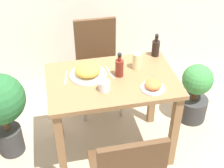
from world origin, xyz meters
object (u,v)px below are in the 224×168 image
Objects in this scene: sauce_bottle at (156,47)px; food_plate at (88,71)px; chair_far at (98,61)px; potted_plant_left at (1,106)px; potted_plant_right at (195,92)px; side_plate at (153,86)px; drink_cup at (104,86)px; juice_glass at (137,61)px; condiment_bottle at (119,67)px.

food_plate is at bearing -163.40° from sauce_bottle.
chair_far is 1.13× the size of potted_plant_left.
food_plate reaches higher than potted_plant_right.
chair_far is 5.07× the size of side_plate.
chair_far is at bearing 30.86° from potted_plant_left.
sauce_bottle is at bearing 176.35° from potted_plant_right.
sauce_bottle reaches higher than side_plate.
side_plate is at bearing -144.85° from potted_plant_right.
food_plate reaches higher than drink_cup.
side_plate is at bearing -81.84° from juice_glass.
food_plate is 0.22m from drink_cup.
side_plate reaches higher than potted_plant_left.
potted_plant_left is at bearing 177.35° from juice_glass.
juice_glass is at bearing -2.65° from potted_plant_left.
side_plate is 0.30m from condiment_bottle.
juice_glass is at bearing 98.16° from side_plate.
sauce_bottle reaches higher than drink_cup.
juice_glass reaches higher than potted_plant_left.
drink_cup is at bearing -143.02° from sauce_bottle.
side_plate is 0.22× the size of potted_plant_left.
sauce_bottle is at bearing 69.65° from side_plate.
potted_plant_left is (-1.12, 0.34, -0.27)m from side_plate.
potted_plant_right is (1.71, 0.08, -0.20)m from potted_plant_left.
potted_plant_left reaches higher than potted_plant_right.
condiment_bottle is at bearing -84.29° from chair_far.
food_plate is 0.36× the size of potted_plant_left.
potted_plant_right is (0.85, -0.44, -0.19)m from chair_far.
sauce_bottle reaches higher than potted_plant_left.
side_plate is at bearing -31.46° from food_plate.
drink_cup is 0.61× the size of juice_glass.
potted_plant_right is at bearing 14.21° from condiment_bottle.
juice_glass reaches higher than drink_cup.
potted_plant_left is (-1.29, -0.10, -0.32)m from sauce_bottle.
sauce_bottle reaches higher than juice_glass.
potted_plant_right is (0.42, -0.03, -0.52)m from sauce_bottle.
condiment_bottle is at bearing -147.98° from sauce_bottle.
juice_glass is 0.17m from condiment_bottle.
potted_plant_right is (0.93, 0.35, -0.48)m from drink_cup.
chair_far reaches higher than food_plate.
food_plate is 0.50m from side_plate.
drink_cup is 0.22m from condiment_bottle.
chair_far reaches higher than drink_cup.
drink_cup is at bearing -66.87° from food_plate.
food_plate is 0.39m from juice_glass.
chair_far is 4.40× the size of sauce_bottle.
side_plate is at bearing -47.38° from condiment_bottle.
chair_far is 0.68m from sauce_bottle.
drink_cup reaches higher than potted_plant_left.
potted_plant_left is (-1.08, 0.05, -0.31)m from juice_glass.
chair_far is 6.68× the size of juice_glass.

